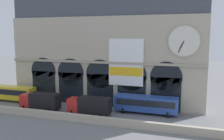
{
  "coord_description": "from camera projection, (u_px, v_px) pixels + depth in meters",
  "views": [
    {
      "loc": [
        16.29,
        -38.52,
        13.62
      ],
      "look_at": [
        2.44,
        5.0,
        7.12
      ],
      "focal_mm": 39.19,
      "sensor_mm": 36.0,
      "label": 1
    }
  ],
  "objects": [
    {
      "name": "box_truck_center",
      "position": [
        90.0,
        105.0,
        42.06
      ],
      "size": [
        7.5,
        2.91,
        3.12
      ],
      "color": "red",
      "rests_on": "ground"
    },
    {
      "name": "bus_mideast",
      "position": [
        146.0,
        104.0,
        42.7
      ],
      "size": [
        11.0,
        3.25,
        3.1
      ],
      "color": "#28479E",
      "rests_on": "ground"
    },
    {
      "name": "station_building",
      "position": [
        104.0,
        53.0,
        48.36
      ],
      "size": [
        38.76,
        4.54,
        21.17
      ],
      "color": "#B2A891",
      "rests_on": "ground"
    },
    {
      "name": "quay_parapet_wall",
      "position": [
        79.0,
        118.0,
        38.7
      ],
      "size": [
        90.0,
        0.7,
        1.21
      ],
      "primitive_type": "cube",
      "color": "#B2A891",
      "rests_on": "ground"
    },
    {
      "name": "ground_plane",
      "position": [
        90.0,
        113.0,
        43.15
      ],
      "size": [
        200.0,
        200.0,
        0.0
      ],
      "primitive_type": "plane",
      "color": "slate"
    },
    {
      "name": "box_truck_midwest",
      "position": [
        41.0,
        100.0,
        45.04
      ],
      "size": [
        7.5,
        2.91,
        3.12
      ],
      "color": "red",
      "rests_on": "ground"
    },
    {
      "name": "bus_west",
      "position": [
        10.0,
        93.0,
        50.96
      ],
      "size": [
        11.0,
        3.25,
        3.1
      ],
      "color": "gold",
      "rests_on": "ground"
    }
  ]
}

